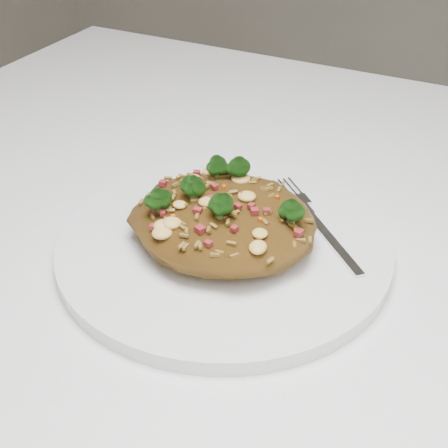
{
  "coord_description": "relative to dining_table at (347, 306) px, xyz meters",
  "views": [
    {
      "loc": [
        0.1,
        -0.48,
        1.09
      ],
      "look_at": [
        -0.1,
        -0.08,
        0.78
      ],
      "focal_mm": 50.0,
      "sensor_mm": 36.0,
      "label": 1
    }
  ],
  "objects": [
    {
      "name": "fried_rice",
      "position": [
        -0.1,
        -0.08,
        0.13
      ],
      "size": [
        0.16,
        0.15,
        0.06
      ],
      "color": "brown",
      "rests_on": "plate"
    },
    {
      "name": "plate",
      "position": [
        -0.1,
        -0.08,
        0.1
      ],
      "size": [
        0.3,
        0.3,
        0.01
      ],
      "primitive_type": "cylinder",
      "color": "white",
      "rests_on": "dining_table"
    },
    {
      "name": "dining_table",
      "position": [
        0.0,
        0.0,
        0.0
      ],
      "size": [
        1.2,
        0.8,
        0.75
      ],
      "color": "white",
      "rests_on": "ground"
    },
    {
      "name": "fork",
      "position": [
        -0.03,
        -0.03,
        0.11
      ],
      "size": [
        0.13,
        0.12,
        0.0
      ],
      "rotation": [
        0.0,
        0.0,
        -0.77
      ],
      "color": "silver",
      "rests_on": "plate"
    }
  ]
}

